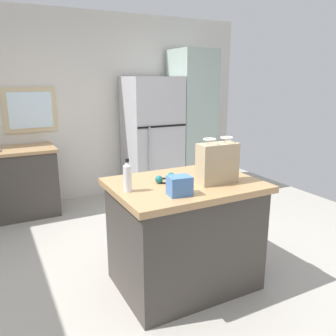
% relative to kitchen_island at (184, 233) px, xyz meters
% --- Properties ---
extents(ground, '(6.51, 6.51, 0.00)m').
position_rel_kitchen_island_xyz_m(ground, '(-0.27, 0.12, -0.47)').
color(ground, '#ADA89E').
extents(back_wall, '(5.43, 0.13, 2.67)m').
position_rel_kitchen_island_xyz_m(back_wall, '(-0.28, 2.73, 0.86)').
color(back_wall, silver).
rests_on(back_wall, ground).
extents(kitchen_island, '(1.20, 0.90, 0.93)m').
position_rel_kitchen_island_xyz_m(kitchen_island, '(0.00, 0.00, 0.00)').
color(kitchen_island, '#423D38').
rests_on(kitchen_island, ground).
extents(refrigerator, '(0.76, 0.73, 1.78)m').
position_rel_kitchen_island_xyz_m(refrigerator, '(0.78, 2.31, 0.42)').
color(refrigerator, '#B7B7BC').
rests_on(refrigerator, ground).
extents(tall_cabinet, '(0.57, 0.66, 2.17)m').
position_rel_kitchen_island_xyz_m(tall_cabinet, '(1.47, 2.31, 0.62)').
color(tall_cabinet, '#9EB2A8').
rests_on(tall_cabinet, ground).
extents(sink_counter, '(1.30, 0.64, 1.08)m').
position_rel_kitchen_island_xyz_m(sink_counter, '(-1.29, 2.36, -0.01)').
color(sink_counter, '#423D38').
rests_on(sink_counter, ground).
extents(shopping_bag, '(0.33, 0.16, 0.37)m').
position_rel_kitchen_island_xyz_m(shopping_bag, '(0.22, -0.14, 0.63)').
color(shopping_bag, tan).
rests_on(shopping_bag, kitchen_island).
extents(small_box, '(0.18, 0.15, 0.14)m').
position_rel_kitchen_island_xyz_m(small_box, '(-0.20, -0.26, 0.53)').
color(small_box, '#4775B7').
rests_on(small_box, kitchen_island).
extents(bottle, '(0.06, 0.06, 0.25)m').
position_rel_kitchen_island_xyz_m(bottle, '(-0.50, -0.01, 0.57)').
color(bottle, white).
rests_on(bottle, kitchen_island).
extents(ear_defenders, '(0.19, 0.19, 0.06)m').
position_rel_kitchen_island_xyz_m(ear_defenders, '(-0.14, 0.09, 0.48)').
color(ear_defenders, black).
rests_on(ear_defenders, kitchen_island).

